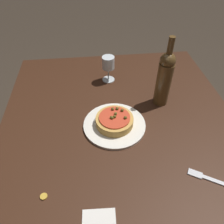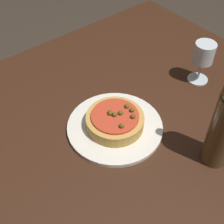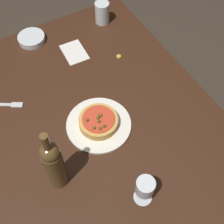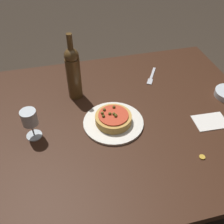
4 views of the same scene
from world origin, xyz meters
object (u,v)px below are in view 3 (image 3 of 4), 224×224
water_cup (102,13)px  bottle_cap (119,56)px  wine_bottle (54,164)px  side_bowl (32,38)px  pizza (99,121)px  fork (6,105)px  dinner_plate (99,125)px  wine_glass (145,188)px  dining_table (89,131)px

water_cup → bottle_cap: (-0.27, 0.06, -0.05)m
wine_bottle → side_bowl: size_ratio=2.47×
pizza → water_cup: 0.66m
fork → bottle_cap: size_ratio=6.38×
dinner_plate → bottle_cap: dinner_plate is taller
dinner_plate → bottle_cap: 0.40m
dinner_plate → side_bowl: 0.62m
wine_glass → water_cup: bearing=-20.3°
pizza → wine_glass: (-0.35, 0.01, 0.07)m
fork → wine_bottle: bearing=-51.3°
dinner_plate → pizza: (-0.00, 0.00, 0.03)m
wine_bottle → side_bowl: (0.75, -0.19, -0.13)m
wine_glass → side_bowl: bearing=2.6°
pizza → water_cup: size_ratio=1.42×
wine_glass → water_cup: wine_glass is taller
bottle_cap → dinner_plate: bearing=137.4°
fork → pizza: bearing=-13.4°
wine_bottle → water_cup: size_ratio=2.92×
water_cup → fork: size_ratio=0.75×
wine_bottle → water_cup: bearing=-39.3°
dinner_plate → fork: 0.42m
dining_table → pizza: 0.13m
pizza → wine_bottle: 0.30m
pizza → side_bowl: (0.62, 0.05, -0.02)m
wine_bottle → fork: size_ratio=2.20×
wine_glass → water_cup: 0.98m
wine_glass → fork: wine_glass is taller
dinner_plate → water_cup: (0.56, -0.33, 0.05)m
water_cup → bottle_cap: bearing=168.0°
bottle_cap → side_bowl: bearing=45.7°
dinner_plate → side_bowl: side_bowl is taller
side_bowl → bottle_cap: side_bowl is taller
dinner_plate → fork: bearing=45.6°
pizza → wine_glass: 0.36m
water_cup → side_bowl: 0.39m
dinner_plate → wine_glass: bearing=178.6°
fork → bottle_cap: 0.58m
dining_table → dinner_plate: size_ratio=4.87×
wine_glass → bottle_cap: (0.65, -0.28, -0.10)m
side_bowl → fork: side_bowl is taller
pizza → wine_glass: size_ratio=1.15×
wine_bottle → bottle_cap: bearing=-50.0°
pizza → side_bowl: size_ratio=1.20×
dinner_plate → wine_glass: size_ratio=1.92×
side_bowl → fork: 0.41m
dining_table → wine_bottle: wine_bottle is taller
wine_glass → bottle_cap: wine_glass is taller
dinner_plate → wine_bottle: bearing=119.2°
wine_glass → water_cup: size_ratio=1.23×
dinner_plate → water_cup: water_cup is taller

